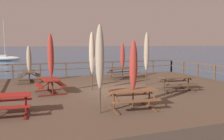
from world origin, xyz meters
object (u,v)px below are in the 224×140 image
at_px(patio_umbrella_short_back, 51,55).
at_px(patio_umbrella_tall_back_left, 146,52).
at_px(picnic_table_back_left, 29,74).
at_px(patio_umbrella_short_front, 29,59).
at_px(picnic_table_mid_left, 132,95).
at_px(patio_umbrella_tall_front, 100,58).
at_px(sailboat_distant, 3,58).
at_px(picnic_table_mid_right, 176,81).
at_px(picnic_table_front_left, 1,101).
at_px(patio_umbrella_tall_mid_left, 92,53).
at_px(picnic_table_mid_centre, 50,83).
at_px(patio_umbrella_tall_mid_right, 122,56).
at_px(picnic_table_back_right, 123,71).
at_px(patio_umbrella_short_mid, 133,65).

height_order(patio_umbrella_short_back, patio_umbrella_tall_back_left, patio_umbrella_tall_back_left).
bearing_deg(picnic_table_back_left, patio_umbrella_short_front, -67.26).
distance_m(picnic_table_mid_left, patio_umbrella_tall_front, 2.04).
xyz_separation_m(patio_umbrella_short_back, sailboat_distant, (-5.52, 36.00, -2.10)).
distance_m(picnic_table_mid_right, picnic_table_back_left, 9.46).
distance_m(picnic_table_mid_right, patio_umbrella_short_back, 6.83).
bearing_deg(picnic_table_back_left, picnic_table_mid_right, -36.99).
relative_size(patio_umbrella_tall_front, sailboat_distant, 0.42).
bearing_deg(picnic_table_mid_left, picnic_table_back_left, 114.92).
xyz_separation_m(patio_umbrella_short_front, sailboat_distant, (-4.47, 32.07, -1.69)).
bearing_deg(picnic_table_front_left, patio_umbrella_tall_mid_left, 39.34).
height_order(picnic_table_mid_left, patio_umbrella_tall_front, patio_umbrella_tall_front).
height_order(picnic_table_mid_centre, patio_umbrella_short_back, patio_umbrella_short_back).
height_order(patio_umbrella_tall_mid_right, patio_umbrella_short_back, patio_umbrella_short_back).
bearing_deg(picnic_table_back_left, patio_umbrella_tall_back_left, -28.08).
xyz_separation_m(picnic_table_mid_right, patio_umbrella_tall_back_left, (-0.76, 2.06, 1.50)).
distance_m(picnic_table_back_left, patio_umbrella_short_back, 4.38).
bearing_deg(picnic_table_back_right, sailboat_distant, 108.51).
bearing_deg(picnic_table_front_left, sailboat_distant, 95.02).
bearing_deg(sailboat_distant, picnic_table_mid_left, -78.42).
bearing_deg(patio_umbrella_tall_front, sailboat_distant, 99.66).
bearing_deg(patio_umbrella_short_front, patio_umbrella_tall_back_left, -27.69).
height_order(patio_umbrella_short_back, patio_umbrella_tall_mid_left, patio_umbrella_tall_mid_left).
distance_m(patio_umbrella_tall_mid_right, patio_umbrella_tall_front, 8.65).
height_order(picnic_table_back_right, picnic_table_back_left, same).
height_order(picnic_table_back_left, sailboat_distant, sailboat_distant).
xyz_separation_m(picnic_table_mid_right, patio_umbrella_tall_mid_left, (-4.29, 1.70, 1.47)).
bearing_deg(patio_umbrella_short_back, patio_umbrella_short_front, 104.96).
xyz_separation_m(picnic_table_back_right, patio_umbrella_short_front, (-6.45, 0.55, 0.99)).
xyz_separation_m(picnic_table_front_left, patio_umbrella_tall_front, (3.39, -0.84, 1.50)).
relative_size(picnic_table_mid_left, patio_umbrella_short_back, 0.63).
relative_size(picnic_table_front_left, patio_umbrella_tall_back_left, 0.65).
bearing_deg(picnic_table_front_left, picnic_table_mid_left, -7.99).
height_order(picnic_table_back_right, picnic_table_mid_centre, same).
distance_m(picnic_table_back_right, picnic_table_back_left, 6.51).
relative_size(patio_umbrella_tall_mid_right, patio_umbrella_tall_front, 0.81).
bearing_deg(patio_umbrella_tall_front, patio_umbrella_tall_back_left, 46.88).
bearing_deg(patio_umbrella_short_front, picnic_table_back_left, 112.74).
distance_m(picnic_table_mid_centre, picnic_table_front_left, 3.96).
relative_size(picnic_table_mid_left, patio_umbrella_tall_mid_left, 0.61).
bearing_deg(patio_umbrella_short_front, patio_umbrella_short_back, -75.04).
height_order(patio_umbrella_short_mid, patio_umbrella_short_back, patio_umbrella_short_back).
relative_size(picnic_table_mid_centre, patio_umbrella_short_front, 0.74).
relative_size(patio_umbrella_tall_front, patio_umbrella_tall_mid_left, 1.01).
distance_m(picnic_table_back_left, patio_umbrella_short_front, 1.00).
relative_size(picnic_table_back_right, sailboat_distant, 0.29).
height_order(picnic_table_front_left, patio_umbrella_short_mid, patio_umbrella_short_mid).
relative_size(picnic_table_back_left, patio_umbrella_tall_mid_right, 0.77).
xyz_separation_m(patio_umbrella_short_mid, patio_umbrella_tall_mid_left, (-0.56, 4.14, 0.32)).
bearing_deg(picnic_table_back_left, sailboat_distant, 97.90).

